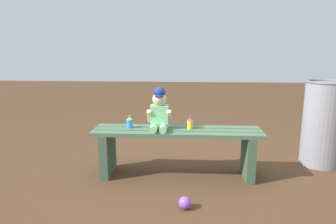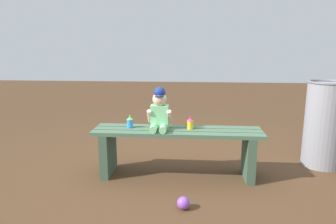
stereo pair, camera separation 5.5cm
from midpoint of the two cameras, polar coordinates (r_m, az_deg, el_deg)
The scene contains 7 objects.
ground_plane at distance 3.11m, azimuth 2.19°, elevation -11.58°, with size 16.00×16.00×0.00m, color #4C331E.
park_bench at distance 3.00m, azimuth 2.23°, elevation -6.01°, with size 1.61×0.36×0.47m.
child_figure at distance 2.93m, azimuth -1.04°, elevation 0.19°, with size 0.23×0.27×0.40m.
sippy_cup_left at distance 3.02m, azimuth -6.53°, elevation -1.83°, with size 0.06×0.06×0.12m.
sippy_cup_right at distance 2.96m, azimuth 4.66°, elevation -2.05°, with size 0.06×0.06×0.12m.
toy_ball at distance 2.51m, azimuth 3.50°, elevation -16.44°, with size 0.10×0.10×0.10m, color #8C4CCC.
trash_bin at distance 3.61m, azimuth 27.31°, elevation -1.97°, with size 0.40×0.40×0.90m.
Camera 2 is at (0.14, -2.84, 1.25)m, focal length 32.99 mm.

